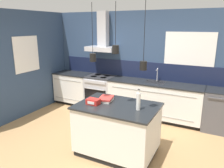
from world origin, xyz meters
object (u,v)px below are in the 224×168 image
at_px(book_stack, 106,99).
at_px(bottle_on_island, 138,101).
at_px(oven_range, 101,92).
at_px(dishwasher, 218,110).
at_px(red_supply_box, 93,102).

bearing_deg(book_stack, bottle_on_island, -12.46).
bearing_deg(oven_range, book_stack, -57.27).
height_order(oven_range, dishwasher, same).
bearing_deg(bottle_on_island, red_supply_box, -172.46).
bearing_deg(red_supply_box, bottle_on_island, 7.54).
xyz_separation_m(dishwasher, book_stack, (-1.85, -1.70, 0.49)).
relative_size(book_stack, red_supply_box, 1.66).
xyz_separation_m(oven_range, bottle_on_island, (1.76, -1.84, 0.60)).
xyz_separation_m(oven_range, book_stack, (1.09, -1.69, 0.49)).
bearing_deg(oven_range, dishwasher, 0.08).
distance_m(oven_range, book_stack, 2.07).
bearing_deg(red_supply_box, dishwasher, 44.61).
bearing_deg(bottle_on_island, dishwasher, 57.32).
bearing_deg(dishwasher, book_stack, -137.57).
relative_size(oven_range, bottle_on_island, 2.60).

